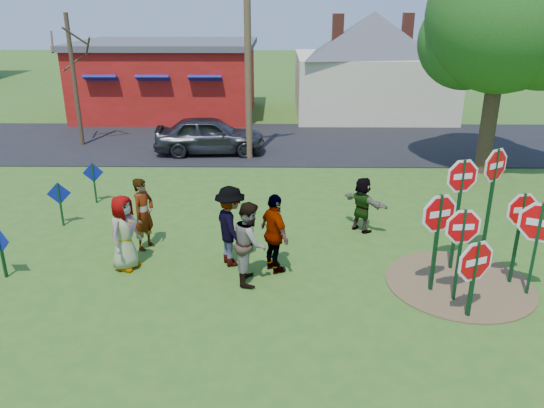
{
  "coord_description": "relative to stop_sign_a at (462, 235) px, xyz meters",
  "views": [
    {
      "loc": [
        0.48,
        -11.36,
        5.83
      ],
      "look_at": [
        0.34,
        0.65,
        1.24
      ],
      "focal_mm": 35.0,
      "sensor_mm": 36.0,
      "label": 1
    }
  ],
  "objects": [
    {
      "name": "leafy_tree",
      "position": [
        3.94,
        9.03,
        3.65
      ],
      "size": [
        5.62,
        5.12,
        7.98
      ],
      "color": "#382819",
      "rests_on": "ground"
    },
    {
      "name": "bare_tree_west",
      "position": [
        -12.17,
        12.65,
        2.04
      ],
      "size": [
        1.8,
        1.8,
        5.45
      ],
      "color": "#382819",
      "rests_on": "ground"
    },
    {
      "name": "person_f",
      "position": [
        -1.41,
        3.61,
        -0.73
      ],
      "size": [
        1.28,
        1.34,
        1.52
      ],
      "primitive_type": "imported",
      "rotation": [
        0.0,
        0.0,
        2.31
      ],
      "color": "#1E4D2C",
      "rests_on": "ground"
    },
    {
      "name": "suv",
      "position": [
        -6.44,
        11.34,
        -0.7
      ],
      "size": [
        4.5,
        2.0,
        1.5
      ],
      "primitive_type": "imported",
      "rotation": [
        0.0,
        0.0,
        1.62
      ],
      "color": "#2F3034",
      "rests_on": "road"
    },
    {
      "name": "ground",
      "position": [
        -4.16,
        1.69,
        -1.49
      ],
      "size": [
        120.0,
        120.0,
        0.0
      ],
      "primitive_type": "plane",
      "color": "#2C5F1B",
      "rests_on": "ground"
    },
    {
      "name": "person_b",
      "position": [
        -7.0,
        2.46,
        -0.57
      ],
      "size": [
        0.68,
        0.79,
        1.84
      ],
      "primitive_type": "imported",
      "rotation": [
        0.0,
        0.0,
        1.14
      ],
      "color": "#246854",
      "rests_on": "ground"
    },
    {
      "name": "stop_sign_e",
      "position": [
        0.09,
        -0.61,
        -0.36
      ],
      "size": [
        1.05,
        0.48,
        1.79
      ],
      "rotation": [
        0.0,
        0.0,
        0.42
      ],
      "color": "#103D1F",
      "rests_on": "ground"
    },
    {
      "name": "person_c",
      "position": [
        -4.28,
        0.81,
        -0.56
      ],
      "size": [
        0.74,
        0.94,
        1.86
      ],
      "primitive_type": "imported",
      "rotation": [
        0.0,
        0.0,
        1.61
      ],
      "color": "brown",
      "rests_on": "ground"
    },
    {
      "name": "stop_sign_g",
      "position": [
        -0.37,
        0.4,
        0.11
      ],
      "size": [
        1.05,
        0.42,
        2.35
      ],
      "rotation": [
        0.0,
        0.0,
        0.37
      ],
      "color": "#103D1F",
      "rests_on": "ground"
    },
    {
      "name": "person_e",
      "position": [
        -3.74,
        1.25,
        -0.55
      ],
      "size": [
        0.95,
        1.18,
        1.88
      ],
      "primitive_type": "imported",
      "rotation": [
        0.0,
        0.0,
        2.09
      ],
      "color": "#512F5F",
      "rests_on": "ground"
    },
    {
      "name": "blue_diamond_c",
      "position": [
        -9.66,
        3.86,
        -0.71
      ],
      "size": [
        0.62,
        0.15,
        1.26
      ],
      "rotation": [
        0.0,
        0.0,
        0.21
      ],
      "color": "#103D1F",
      "rests_on": "ground"
    },
    {
      "name": "road",
      "position": [
        -4.16,
        13.19,
        -1.47
      ],
      "size": [
        120.0,
        7.5,
        0.04
      ],
      "primitive_type": "cube",
      "color": "black",
      "rests_on": "ground"
    },
    {
      "name": "stop_sign_c",
      "position": [
        1.47,
        0.75,
        0.06
      ],
      "size": [
        0.96,
        0.22,
        2.24
      ],
      "rotation": [
        0.0,
        0.0,
        0.21
      ],
      "color": "#103D1F",
      "rests_on": "ground"
    },
    {
      "name": "utility_pole",
      "position": [
        -4.81,
        10.65,
        2.92
      ],
      "size": [
        1.95,
        0.86,
        8.38
      ],
      "rotation": [
        0.0,
        0.0,
        0.38
      ],
      "color": "#4C3823",
      "rests_on": "ground"
    },
    {
      "name": "stop_sign_b",
      "position": [
        0.36,
        1.4,
        0.53
      ],
      "size": [
        1.0,
        0.28,
        2.79
      ],
      "rotation": [
        0.0,
        0.0,
        0.26
      ],
      "color": "#103D1F",
      "rests_on": "ground"
    },
    {
      "name": "blue_diamond_d",
      "position": [
        -9.3,
        5.65,
        -0.69
      ],
      "size": [
        0.61,
        0.13,
        1.29
      ],
      "rotation": [
        0.0,
        0.0,
        0.19
      ],
      "color": "#103D1F",
      "rests_on": "ground"
    },
    {
      "name": "cream_house",
      "position": [
        1.34,
        19.69,
        1.43
      ],
      "size": [
        9.4,
        9.4,
        6.5
      ],
      "color": "beige",
      "rests_on": "ground"
    },
    {
      "name": "person_d",
      "position": [
        -4.76,
        1.6,
        -0.52
      ],
      "size": [
        1.17,
        1.43,
        1.93
      ],
      "primitive_type": "imported",
      "rotation": [
        0.0,
        0.0,
        2.0
      ],
      "color": "#313136",
      "rests_on": "ground"
    },
    {
      "name": "stop_sign_f",
      "position": [
        1.65,
        0.27,
        0.04
      ],
      "size": [
        1.06,
        0.53,
        2.24
      ],
      "rotation": [
        0.0,
        0.0,
        -0.45
      ],
      "color": "#103D1F",
      "rests_on": "ground"
    },
    {
      "name": "blue_diamond_b",
      "position": [
        -9.82,
        0.88,
        -0.71
      ],
      "size": [
        0.59,
        0.31,
        1.26
      ],
      "rotation": [
        0.0,
        0.0,
        -0.47
      ],
      "color": "#103D1F",
      "rests_on": "ground"
    },
    {
      "name": "red_building",
      "position": [
        -9.66,
        19.68,
        0.47
      ],
      "size": [
        9.4,
        7.69,
        3.9
      ],
      "color": "maroon",
      "rests_on": "ground"
    },
    {
      "name": "stop_sign_a",
      "position": [
        0.0,
        0.0,
        0.0
      ],
      "size": [
        0.99,
        0.12,
        2.17
      ],
      "rotation": [
        0.0,
        0.0,
        0.1
      ],
      "color": "#103D1F",
      "rests_on": "ground"
    },
    {
      "name": "person_a",
      "position": [
        -7.19,
        1.37,
        -0.59
      ],
      "size": [
        0.85,
        1.02,
        1.79
      ],
      "primitive_type": "imported",
      "rotation": [
        0.0,
        0.0,
        1.2
      ],
      "color": "#404E8E",
      "rests_on": "ground"
    },
    {
      "name": "stop_sign_d",
      "position": [
        1.27,
        1.91,
        0.62
      ],
      "size": [
        0.9,
        0.62,
        2.91
      ],
      "rotation": [
        0.0,
        0.0,
        0.6
      ],
      "color": "#103D1F",
      "rests_on": "ground"
    },
    {
      "name": "dirt_patch",
      "position": [
        0.34,
        0.69,
        -1.48
      ],
      "size": [
        3.2,
        3.2,
        0.03
      ],
      "primitive_type": "cylinder",
      "color": "brown",
      "rests_on": "ground"
    }
  ]
}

